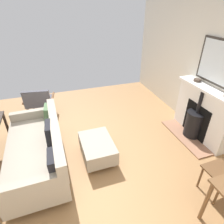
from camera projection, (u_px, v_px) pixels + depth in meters
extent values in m
cube|color=olive|center=(78.00, 154.00, 3.59)|extent=(5.52, 5.96, 0.01)
cube|color=beige|center=(214.00, 70.00, 3.62)|extent=(0.12, 5.96, 2.76)
cube|color=#93664C|center=(185.00, 137.00, 4.03)|extent=(0.37, 1.29, 0.03)
cube|color=white|center=(202.00, 114.00, 3.85)|extent=(0.25, 1.36, 1.05)
cube|color=black|center=(197.00, 120.00, 3.89)|extent=(0.06, 0.66, 0.72)
cylinder|color=black|center=(194.00, 124.00, 3.93)|extent=(0.36, 0.36, 0.54)
cylinder|color=black|center=(197.00, 113.00, 3.78)|extent=(0.38, 0.38, 0.02)
cylinder|color=black|center=(200.00, 102.00, 3.66)|extent=(0.07, 0.07, 0.46)
cube|color=white|center=(208.00, 90.00, 3.56)|extent=(0.30, 1.44, 0.05)
cube|color=#2D2823|center=(221.00, 63.00, 3.34)|extent=(0.04, 1.04, 0.81)
cube|color=silver|center=(221.00, 64.00, 3.34)|extent=(0.01, 0.96, 0.73)
cylinder|color=#47382D|center=(197.00, 80.00, 3.85)|extent=(0.14, 0.14, 0.05)
torus|color=#47382D|center=(197.00, 79.00, 3.84)|extent=(0.14, 0.14, 0.01)
cylinder|color=#B2B2B7|center=(20.00, 139.00, 3.89)|extent=(0.04, 0.04, 0.10)
cylinder|color=#B2B2B7|center=(13.00, 212.00, 2.56)|extent=(0.04, 0.04, 0.10)
cylinder|color=#B2B2B7|center=(55.00, 132.00, 4.09)|extent=(0.04, 0.04, 0.10)
cylinder|color=#B2B2B7|center=(65.00, 196.00, 2.77)|extent=(0.04, 0.04, 0.10)
cube|color=gray|center=(36.00, 153.00, 3.21)|extent=(0.94, 1.95, 0.36)
cube|color=gray|center=(56.00, 133.00, 3.14)|extent=(0.19, 1.93, 0.34)
cube|color=gray|center=(33.00, 114.00, 3.81)|extent=(0.84, 0.14, 0.17)
cube|color=gray|center=(32.00, 186.00, 2.34)|extent=(0.84, 0.14, 0.17)
cube|color=#4C6B47|center=(47.00, 114.00, 3.71)|extent=(0.17, 0.33, 0.33)
cube|color=black|center=(50.00, 133.00, 3.15)|extent=(0.14, 0.36, 0.36)
cube|color=black|center=(53.00, 164.00, 2.56)|extent=(0.13, 0.34, 0.34)
cylinder|color=#B2B2B7|center=(83.00, 147.00, 3.71)|extent=(0.03, 0.03, 0.09)
cylinder|color=#B2B2B7|center=(90.00, 171.00, 3.19)|extent=(0.03, 0.03, 0.09)
cylinder|color=#B2B2B7|center=(104.00, 142.00, 3.83)|extent=(0.03, 0.03, 0.09)
cylinder|color=#B2B2B7|center=(114.00, 164.00, 3.31)|extent=(0.03, 0.03, 0.09)
cube|color=gray|center=(97.00, 147.00, 3.42)|extent=(0.56, 0.81, 0.28)
cube|color=brown|center=(53.00, 103.00, 4.99)|extent=(0.05, 0.05, 0.36)
cube|color=brown|center=(33.00, 104.00, 4.92)|extent=(0.05, 0.05, 0.36)
cube|color=brown|center=(51.00, 112.00, 4.59)|extent=(0.05, 0.05, 0.36)
cube|color=brown|center=(29.00, 114.00, 4.52)|extent=(0.05, 0.05, 0.36)
cube|color=#4C4C56|center=(40.00, 101.00, 4.66)|extent=(0.68, 0.65, 0.08)
cube|color=#4C4C56|center=(36.00, 98.00, 4.33)|extent=(0.61, 0.20, 0.36)
cube|color=brown|center=(53.00, 97.00, 4.65)|extent=(0.12, 0.53, 0.04)
cube|color=brown|center=(25.00, 99.00, 4.56)|extent=(0.12, 0.53, 0.04)
cube|color=black|center=(8.00, 128.00, 3.72)|extent=(0.04, 0.04, 0.70)
cylinder|color=brown|center=(206.00, 202.00, 2.36)|extent=(0.05, 0.05, 0.72)
cylinder|color=brown|center=(216.00, 171.00, 2.96)|extent=(0.03, 0.03, 0.44)
cylinder|color=brown|center=(200.00, 177.00, 2.86)|extent=(0.03, 0.03, 0.44)
cylinder|color=brown|center=(217.00, 195.00, 2.60)|extent=(0.03, 0.03, 0.44)
cube|color=brown|center=(221.00, 172.00, 2.66)|extent=(0.42, 0.42, 0.02)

